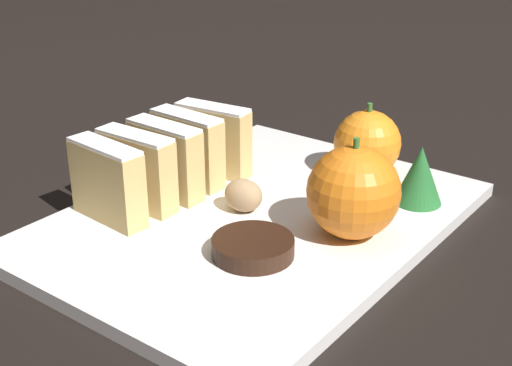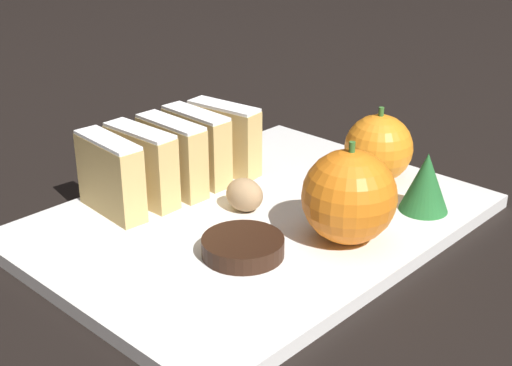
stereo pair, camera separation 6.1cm
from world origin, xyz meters
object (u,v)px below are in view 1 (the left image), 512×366
Objects in this scene: orange_far at (367,144)px; walnut at (243,195)px; orange_near at (353,192)px; chocolate_cookie at (253,247)px.

orange_far is 2.06× the size of walnut.
orange_near is at bearing -66.01° from orange_far.
orange_near is 0.09m from chocolate_cookie.
walnut is 0.55× the size of chocolate_cookie.
chocolate_cookie is (0.06, -0.06, -0.01)m from walnut.
chocolate_cookie is at bearing -87.42° from orange_far.
orange_near reaches higher than orange_far.
chocolate_cookie is (0.01, -0.19, -0.03)m from orange_far.
walnut is at bearing 133.47° from chocolate_cookie.
walnut is at bearing -169.50° from orange_near.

